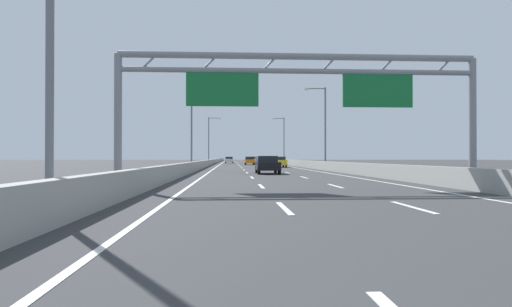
{
  "coord_description": "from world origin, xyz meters",
  "views": [
    {
      "loc": [
        -3.28,
        0.53,
        1.4
      ],
      "look_at": [
        0.58,
        66.58,
        1.95
      ],
      "focal_mm": 30.79,
      "sensor_mm": 36.0,
      "label": 1
    }
  ],
  "objects_px": {
    "green_car": "(259,160)",
    "streetlamp_left_mid": "(194,122)",
    "white_car": "(229,160)",
    "blue_car": "(260,160)",
    "orange_car": "(250,161)",
    "black_car": "(267,165)",
    "streetlamp_left_far": "(210,137)",
    "yellow_car": "(279,162)",
    "streetlamp_right_mid": "(323,123)",
    "sign_gantry": "(300,85)",
    "streetlamp_right_far": "(283,138)",
    "red_car": "(253,159)"
  },
  "relations": [
    {
      "from": "sign_gantry",
      "to": "black_car",
      "type": "relative_size",
      "value": 4.09
    },
    {
      "from": "blue_car",
      "to": "white_car",
      "type": "bearing_deg",
      "value": -177.99
    },
    {
      "from": "red_car",
      "to": "streetlamp_right_mid",
      "type": "bearing_deg",
      "value": -87.13
    },
    {
      "from": "green_car",
      "to": "red_car",
      "type": "height_order",
      "value": "red_car"
    },
    {
      "from": "red_car",
      "to": "sign_gantry",
      "type": "bearing_deg",
      "value": -91.79
    },
    {
      "from": "streetlamp_left_far",
      "to": "green_car",
      "type": "distance_m",
      "value": 22.28
    },
    {
      "from": "streetlamp_right_mid",
      "to": "streetlamp_left_mid",
      "type": "bearing_deg",
      "value": 180.0
    },
    {
      "from": "streetlamp_left_far",
      "to": "yellow_car",
      "type": "relative_size",
      "value": 2.19
    },
    {
      "from": "green_car",
      "to": "blue_car",
      "type": "xyz_separation_m",
      "value": [
        -0.05,
        -5.89,
        -0.02
      ]
    },
    {
      "from": "orange_car",
      "to": "sign_gantry",
      "type": "bearing_deg",
      "value": -90.18
    },
    {
      "from": "streetlamp_left_mid",
      "to": "yellow_car",
      "type": "bearing_deg",
      "value": 42.54
    },
    {
      "from": "sign_gantry",
      "to": "red_car",
      "type": "bearing_deg",
      "value": 88.21
    },
    {
      "from": "streetlamp_left_far",
      "to": "blue_car",
      "type": "bearing_deg",
      "value": 49.24
    },
    {
      "from": "streetlamp_left_mid",
      "to": "green_car",
      "type": "xyz_separation_m",
      "value": [
        11.13,
        57.94,
        -4.62
      ]
    },
    {
      "from": "streetlamp_right_mid",
      "to": "red_car",
      "type": "height_order",
      "value": "streetlamp_right_mid"
    },
    {
      "from": "blue_car",
      "to": "streetlamp_left_far",
      "type": "bearing_deg",
      "value": -130.76
    },
    {
      "from": "yellow_car",
      "to": "black_car",
      "type": "relative_size",
      "value": 1.02
    },
    {
      "from": "streetlamp_right_mid",
      "to": "blue_car",
      "type": "bearing_deg",
      "value": 94.24
    },
    {
      "from": "orange_car",
      "to": "red_car",
      "type": "bearing_deg",
      "value": 86.33
    },
    {
      "from": "streetlamp_right_far",
      "to": "red_car",
      "type": "bearing_deg",
      "value": 95.59
    },
    {
      "from": "black_car",
      "to": "white_car",
      "type": "xyz_separation_m",
      "value": [
        -3.44,
        65.08,
        -0.01
      ]
    },
    {
      "from": "blue_car",
      "to": "yellow_car",
      "type": "bearing_deg",
      "value": -90.21
    },
    {
      "from": "streetlamp_left_far",
      "to": "black_car",
      "type": "bearing_deg",
      "value": -82.08
    },
    {
      "from": "streetlamp_right_mid",
      "to": "black_car",
      "type": "bearing_deg",
      "value": -119.86
    },
    {
      "from": "yellow_car",
      "to": "white_car",
      "type": "relative_size",
      "value": 0.96
    },
    {
      "from": "sign_gantry",
      "to": "streetlamp_left_far",
      "type": "relative_size",
      "value": 1.83
    },
    {
      "from": "yellow_car",
      "to": "green_car",
      "type": "height_order",
      "value": "green_car"
    },
    {
      "from": "streetlamp_right_far",
      "to": "red_car",
      "type": "distance_m",
      "value": 41.52
    },
    {
      "from": "yellow_car",
      "to": "orange_car",
      "type": "height_order",
      "value": "orange_car"
    },
    {
      "from": "streetlamp_right_mid",
      "to": "orange_car",
      "type": "distance_m",
      "value": 30.97
    },
    {
      "from": "streetlamp_left_mid",
      "to": "streetlamp_right_far",
      "type": "distance_m",
      "value": 41.95
    },
    {
      "from": "yellow_car",
      "to": "red_car",
      "type": "xyz_separation_m",
      "value": [
        -0.0,
        70.25,
        0.03
      ]
    },
    {
      "from": "sign_gantry",
      "to": "streetlamp_left_mid",
      "type": "distance_m",
      "value": 30.47
    },
    {
      "from": "green_car",
      "to": "streetlamp_left_mid",
      "type": "bearing_deg",
      "value": -100.87
    },
    {
      "from": "orange_car",
      "to": "white_car",
      "type": "xyz_separation_m",
      "value": [
        -3.81,
        22.05,
        -0.0
      ]
    },
    {
      "from": "orange_car",
      "to": "white_car",
      "type": "height_order",
      "value": "same"
    },
    {
      "from": "streetlamp_right_mid",
      "to": "yellow_car",
      "type": "height_order",
      "value": "streetlamp_right_mid"
    },
    {
      "from": "streetlamp_right_far",
      "to": "orange_car",
      "type": "xyz_separation_m",
      "value": [
        -7.26,
        -9.46,
        -4.63
      ]
    },
    {
      "from": "sign_gantry",
      "to": "green_car",
      "type": "distance_m",
      "value": 87.65
    },
    {
      "from": "yellow_car",
      "to": "blue_car",
      "type": "relative_size",
      "value": 0.93
    },
    {
      "from": "sign_gantry",
      "to": "black_car",
      "type": "distance_m",
      "value": 16.76
    },
    {
      "from": "green_car",
      "to": "blue_car",
      "type": "relative_size",
      "value": 0.97
    },
    {
      "from": "red_car",
      "to": "streetlamp_left_mid",
      "type": "bearing_deg",
      "value": -97.74
    },
    {
      "from": "yellow_car",
      "to": "green_car",
      "type": "relative_size",
      "value": 0.95
    },
    {
      "from": "black_car",
      "to": "white_car",
      "type": "relative_size",
      "value": 0.94
    },
    {
      "from": "yellow_car",
      "to": "orange_car",
      "type": "distance_m",
      "value": 20.0
    },
    {
      "from": "streetlamp_right_mid",
      "to": "yellow_car",
      "type": "distance_m",
      "value": 11.75
    },
    {
      "from": "orange_car",
      "to": "streetlamp_right_far",
      "type": "bearing_deg",
      "value": 52.48
    },
    {
      "from": "yellow_car",
      "to": "black_car",
      "type": "distance_m",
      "value": 23.57
    },
    {
      "from": "green_car",
      "to": "white_car",
      "type": "bearing_deg",
      "value": -139.78
    }
  ]
}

